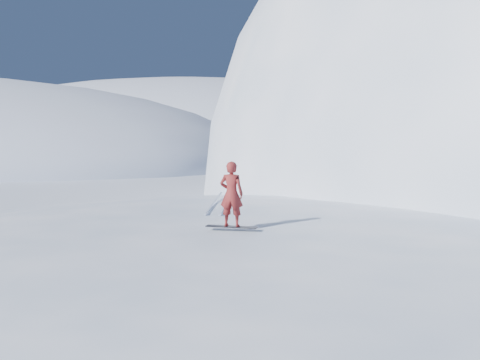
{
  "coord_description": "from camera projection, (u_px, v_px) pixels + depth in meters",
  "views": [
    {
      "loc": [
        2.42,
        -13.33,
        4.69
      ],
      "look_at": [
        -0.58,
        0.5,
        3.5
      ],
      "focal_mm": 40.0,
      "sensor_mm": 36.0,
      "label": 1
    }
  ],
  "objects": [
    {
      "name": "far_ridge_c",
      "position": [
        177.0,
        154.0,
        129.46
      ],
      "size": [
        140.0,
        90.0,
        36.0
      ],
      "primitive_type": "ellipsoid",
      "color": "white",
      "rests_on": "ground"
    },
    {
      "name": "snowboarder",
      "position": [
        231.0,
        194.0,
        13.25
      ],
      "size": [
        0.61,
        0.41,
        1.63
      ],
      "primitive_type": "imported",
      "rotation": [
        0.0,
        0.0,
        3.11
      ],
      "color": "maroon",
      "rests_on": "snowboard"
    },
    {
      "name": "ground",
      "position": [
        258.0,
        316.0,
        13.88
      ],
      "size": [
        400.0,
        400.0,
        0.0
      ],
      "primitive_type": "plane",
      "color": "white",
      "rests_on": "ground"
    },
    {
      "name": "board_tracks",
      "position": [
        220.0,
        201.0,
        18.37
      ],
      "size": [
        1.52,
        5.92,
        0.04
      ],
      "color": "silver",
      "rests_on": "ground"
    },
    {
      "name": "near_ridge",
      "position": [
        307.0,
        286.0,
        16.59
      ],
      "size": [
        36.0,
        28.0,
        4.8
      ],
      "primitive_type": "ellipsoid",
      "color": "white",
      "rests_on": "ground"
    },
    {
      "name": "wind_bumps",
      "position": [
        252.0,
        291.0,
        16.06
      ],
      "size": [
        16.0,
        14.4,
        1.0
      ],
      "color": "white",
      "rests_on": "ground"
    },
    {
      "name": "snowboard",
      "position": [
        231.0,
        227.0,
        13.32
      ],
      "size": [
        1.31,
        0.29,
        0.02
      ],
      "primitive_type": "cube",
      "rotation": [
        0.0,
        0.0,
        -0.04
      ],
      "color": "black",
      "rests_on": "near_ridge"
    }
  ]
}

